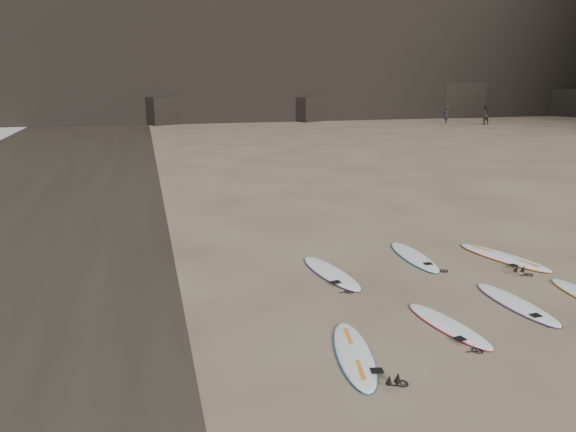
% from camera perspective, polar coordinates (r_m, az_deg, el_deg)
% --- Properties ---
extents(ground, '(240.00, 240.00, 0.00)m').
position_cam_1_polar(ground, '(12.86, 23.24, -8.13)').
color(ground, '#897559').
rests_on(ground, ground).
extents(surfboard_0, '(1.03, 2.51, 0.09)m').
position_cam_1_polar(surfboard_0, '(9.85, 6.73, -13.72)').
color(surfboard_0, white).
rests_on(surfboard_0, ground).
extents(surfboard_1, '(0.96, 2.29, 0.08)m').
position_cam_1_polar(surfboard_1, '(11.21, 15.97, -10.60)').
color(surfboard_1, white).
rests_on(surfboard_1, ground).
extents(surfboard_2, '(0.76, 2.43, 0.09)m').
position_cam_1_polar(surfboard_2, '(12.63, 22.19, -8.22)').
color(surfboard_2, white).
rests_on(surfboard_2, ground).
extents(surfboard_5, '(1.04, 2.66, 0.09)m').
position_cam_1_polar(surfboard_5, '(13.46, 4.37, -5.74)').
color(surfboard_5, white).
rests_on(surfboard_5, ground).
extents(surfboard_6, '(0.67, 2.54, 0.09)m').
position_cam_1_polar(surfboard_6, '(14.93, 12.68, -4.02)').
color(surfboard_6, white).
rests_on(surfboard_6, ground).
extents(surfboard_7, '(1.48, 2.77, 0.10)m').
position_cam_1_polar(surfboard_7, '(15.54, 21.07, -3.90)').
color(surfboard_7, white).
rests_on(surfboard_7, ground).
extents(person_a, '(0.68, 0.69, 1.61)m').
position_cam_1_polar(person_a, '(55.83, 15.76, 9.90)').
color(person_a, black).
rests_on(person_a, ground).
extents(person_b, '(0.93, 0.77, 1.73)m').
position_cam_1_polar(person_b, '(55.54, 19.36, 9.67)').
color(person_b, black).
rests_on(person_b, ground).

